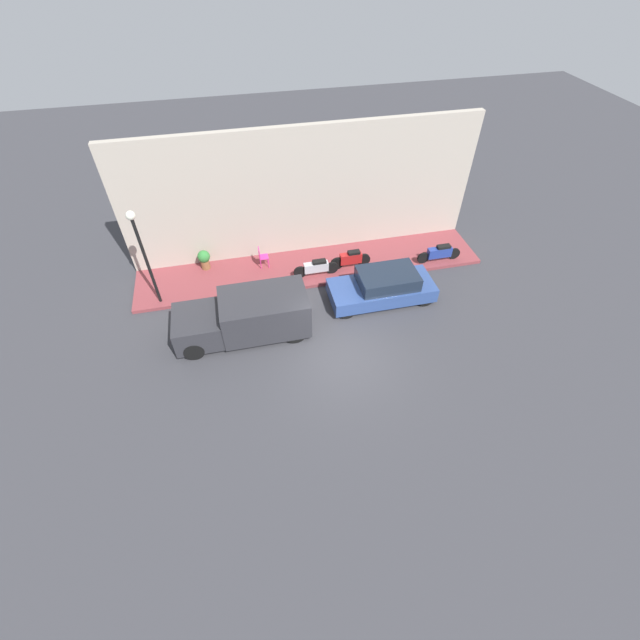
# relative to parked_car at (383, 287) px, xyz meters

# --- Properties ---
(ground_plane) EXTENTS (60.00, 60.00, 0.00)m
(ground_plane) POSITION_rel_parked_car_xyz_m (-2.66, 2.45, -0.64)
(ground_plane) COLOR #38383D
(sidewalk) EXTENTS (2.67, 15.25, 0.15)m
(sidewalk) POSITION_rel_parked_car_xyz_m (2.63, 2.45, -0.56)
(sidewalk) COLOR brown
(sidewalk) RESTS_ON ground_plane
(building_facade) EXTENTS (0.30, 15.25, 5.77)m
(building_facade) POSITION_rel_parked_car_xyz_m (4.11, 2.45, 2.25)
(building_facade) COLOR #B2A899
(building_facade) RESTS_ON ground_plane
(parked_car) EXTENTS (1.78, 4.26, 1.33)m
(parked_car) POSITION_rel_parked_car_xyz_m (0.00, 0.00, 0.00)
(parked_car) COLOR #2D4784
(parked_car) RESTS_ON ground_plane
(delivery_van) EXTENTS (1.96, 4.93, 1.69)m
(delivery_van) POSITION_rel_parked_car_xyz_m (-0.74, 5.68, 0.24)
(delivery_van) COLOR #2D2D33
(delivery_van) RESTS_ON ground_plane
(scooter_silver) EXTENTS (0.30, 1.97, 0.76)m
(scooter_silver) POSITION_rel_parked_car_xyz_m (1.93, 2.36, -0.07)
(scooter_silver) COLOR #B7B7BF
(scooter_silver) RESTS_ON sidewalk
(motorcycle_red) EXTENTS (0.30, 1.80, 0.83)m
(motorcycle_red) POSITION_rel_parked_car_xyz_m (2.16, 0.75, -0.04)
(motorcycle_red) COLOR #B21E1E
(motorcycle_red) RESTS_ON sidewalk
(motorcycle_blue) EXTENTS (0.30, 2.04, 0.80)m
(motorcycle_blue) POSITION_rel_parked_car_xyz_m (1.73, -3.26, -0.06)
(motorcycle_blue) COLOR navy
(motorcycle_blue) RESTS_ON sidewalk
(streetlamp) EXTENTS (0.34, 0.34, 4.14)m
(streetlamp) POSITION_rel_parked_car_xyz_m (1.70, 8.95, 2.28)
(streetlamp) COLOR black
(streetlamp) RESTS_ON sidewalk
(potted_plant) EXTENTS (0.54, 0.54, 0.90)m
(potted_plant) POSITION_rel_parked_car_xyz_m (3.51, 7.05, 0.02)
(potted_plant) COLOR brown
(potted_plant) RESTS_ON sidewalk
(cafe_chair) EXTENTS (0.40, 0.40, 0.95)m
(cafe_chair) POSITION_rel_parked_car_xyz_m (3.09, 4.56, 0.06)
(cafe_chair) COLOR #D8338C
(cafe_chair) RESTS_ON sidewalk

